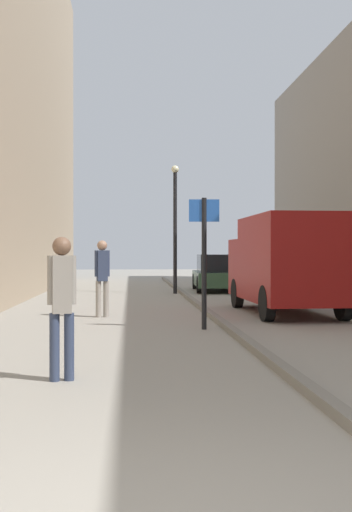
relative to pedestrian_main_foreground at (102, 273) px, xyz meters
name	(u,v)px	position (x,y,z in m)	size (l,w,h in m)	color
ground_plane	(143,314)	(0.98, 0.70, -1.04)	(80.00, 80.00, 0.00)	gray
kerb_strip	(207,311)	(2.56, 0.70, -0.98)	(0.16, 40.00, 0.12)	slate
pedestrian_main_foreground	(102,273)	(0.00, 0.00, 0.00)	(0.35, 0.25, 1.81)	gray
pedestrian_mid_block	(62,298)	(-0.15, -7.01, -0.06)	(0.34, 0.22, 1.70)	#2D3851
delivery_van	(286,262)	(4.51, 0.45, 0.24)	(2.04, 4.89, 2.40)	maroon
parked_car	(218,273)	(4.13, 9.43, -0.33)	(2.01, 4.29, 1.45)	#335138
street_sign_post	(204,251)	(2.12, -2.42, 0.50)	(0.60, 0.10, 2.60)	black
lamp_post	(175,220)	(2.32, 7.97, 1.68)	(0.28, 0.28, 4.76)	black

